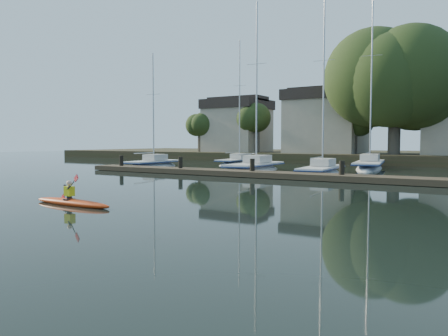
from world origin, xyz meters
The scene contains 9 objects.
ground centered at (0.00, 0.00, 0.00)m, with size 160.00×160.00×0.00m, color black.
kayak centered at (-2.58, -0.96, 0.15)m, with size 3.98×0.86×1.27m.
dock centered at (0.00, 14.00, 0.20)m, with size 34.00×2.00×1.80m.
sailboat_0 centered at (-15.78, 18.67, -0.19)m, with size 2.36×7.36×11.54m.
sailboat_1 centered at (-5.32, 18.80, -0.20)m, with size 2.73×8.98×14.49m.
sailboat_2 centered at (0.26, 18.35, -0.17)m, with size 2.69×8.50×13.84m.
sailboat_5 centered at (-11.51, 26.96, -0.17)m, with size 2.51×8.42×13.75m.
sailboat_6 centered at (1.55, 26.85, -0.19)m, with size 3.81×10.63×16.56m.
shore centered at (1.61, 40.29, 3.23)m, with size 90.00×25.25×12.75m.
Camera 1 is at (10.65, -11.58, 2.36)m, focal length 35.00 mm.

